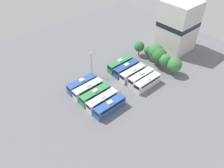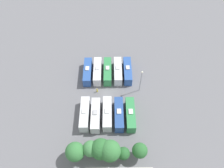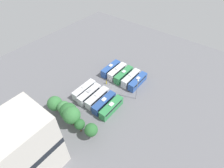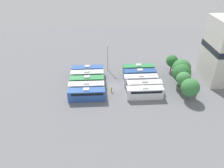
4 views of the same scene
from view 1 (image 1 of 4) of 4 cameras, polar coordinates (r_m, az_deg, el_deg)
ground_plane at (r=71.15m, az=0.86°, el=-0.83°), size 110.56×110.56×0.00m
bus_0 at (r=70.25m, az=-7.79°, el=0.03°), size 2.56×10.14×3.64m
bus_1 at (r=68.20m, az=-6.22°, el=-1.28°), size 2.56×10.14×3.64m
bus_2 at (r=66.13m, az=-4.37°, el=-2.74°), size 2.56×10.14×3.64m
bus_3 at (r=64.18m, az=-2.55°, el=-4.30°), size 2.56×10.14×3.64m
bus_4 at (r=62.47m, az=-0.52°, el=-5.84°), size 2.56×10.14×3.64m
bus_5 at (r=78.26m, az=2.15°, el=5.23°), size 2.56×10.14×3.64m
bus_6 at (r=76.31m, az=3.80°, el=4.11°), size 2.56×10.14×3.64m
bus_7 at (r=74.33m, az=5.46°, el=2.87°), size 2.56×10.14×3.64m
bus_8 at (r=72.89m, az=7.60°, el=1.79°), size 2.56×10.14×3.64m
bus_9 at (r=71.11m, az=9.21°, el=0.44°), size 2.56×10.14×3.64m
worker_person at (r=68.24m, az=2.07°, el=-2.12°), size 0.36×0.36×1.73m
light_pole at (r=72.88m, az=-5.44°, el=6.22°), size 0.60×0.60×9.26m
tree_0 at (r=85.01m, az=7.14°, el=9.68°), size 3.94×3.94×5.81m
tree_1 at (r=83.34m, az=9.50°, el=8.53°), size 3.27×3.27×5.24m
tree_2 at (r=80.72m, az=11.34°, el=8.43°), size 5.43×5.43×7.85m
tree_3 at (r=79.44m, az=12.26°, el=7.30°), size 5.35×5.35×7.33m
tree_4 at (r=78.26m, az=13.55°, el=6.21°), size 4.13×4.13×6.39m
tree_5 at (r=77.23m, az=16.03°, el=4.83°), size 4.95×4.95×6.35m
depot_building at (r=89.82m, az=16.85°, el=14.30°), size 11.66×12.20×19.26m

